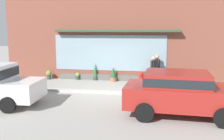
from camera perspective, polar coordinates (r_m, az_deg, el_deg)
ground_plane at (r=12.61m, az=-1.29°, el=-4.98°), size 60.00×60.00×0.00m
curb_strip at (r=12.40m, az=-1.48°, el=-4.93°), size 14.00×0.24×0.12m
storefront at (r=15.38m, az=1.05°, el=6.70°), size 14.00×0.81×4.94m
fire_hydrant at (r=13.46m, az=6.41°, el=-2.19°), size 0.42×0.40×0.88m
pedestrian_with_handbag at (r=13.88m, az=9.19°, el=0.22°), size 0.41×0.62×1.64m
pedestrian_passerby at (r=14.67m, az=9.91°, el=0.72°), size 0.33×0.48×1.63m
parked_car_red at (r=9.45m, az=14.87°, el=-4.49°), size 4.07×2.20×1.57m
potted_plant_by_entrance at (r=14.88m, az=19.13°, el=-1.66°), size 0.35×0.35×0.88m
potted_plant_window_left at (r=15.86m, az=-7.57°, el=-1.32°), size 0.29×0.29×0.43m
potted_plant_window_right at (r=15.52m, az=-3.72°, el=-0.43°), size 0.25×0.25×1.04m
potted_plant_window_center at (r=14.96m, az=15.75°, el=-1.58°), size 0.36×0.36×0.71m
potted_plant_near_hydrant at (r=14.97m, az=6.70°, el=-1.52°), size 0.45×0.45×0.61m
potted_plant_doorstep at (r=15.17m, az=0.30°, el=-1.00°), size 0.40×0.40×0.85m
potted_plant_corner_tall at (r=16.27m, az=-13.78°, el=-0.91°), size 0.35×0.35×0.55m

